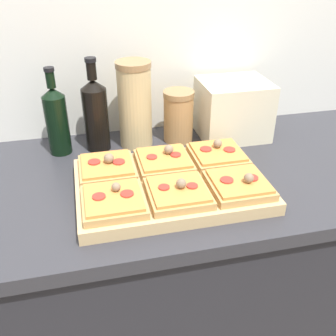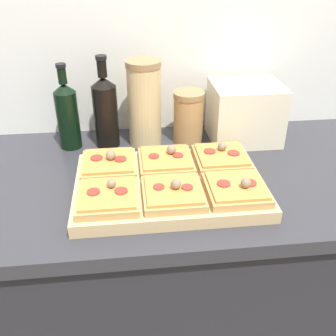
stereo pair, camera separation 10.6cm
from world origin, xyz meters
The scene contains 14 objects.
wall_back centered at (0.00, 0.67, 1.25)m, with size 6.00×0.06×2.50m.
kitchen_counter centered at (0.00, 0.32, 0.44)m, with size 2.63×0.67×0.89m.
cutting_board centered at (0.01, 0.23, 0.90)m, with size 0.50×0.34×0.03m, color tan.
pizza_slice_back_left centered at (-0.15, 0.31, 0.94)m, with size 0.15×0.15×0.06m.
pizza_slice_back_center centered at (0.01, 0.31, 0.94)m, with size 0.15×0.15×0.05m.
pizza_slice_back_right centered at (0.17, 0.31, 0.94)m, with size 0.15×0.15×0.05m.
pizza_slice_front_left centered at (-0.15, 0.15, 0.94)m, with size 0.15×0.15×0.05m.
pizza_slice_front_center centered at (0.01, 0.15, 0.94)m, with size 0.15×0.15×0.05m.
pizza_slice_front_right centered at (0.17, 0.15, 0.94)m, with size 0.15×0.15×0.05m.
olive_oil_bottle centered at (-0.28, 0.53, 1.00)m, with size 0.07×0.07×0.27m.
wine_bottle centered at (-0.16, 0.53, 1.01)m, with size 0.08×0.08×0.29m.
grain_jar_tall centered at (-0.04, 0.53, 1.03)m, with size 0.11×0.11×0.28m.
grain_jar_short centered at (0.11, 0.53, 0.97)m, with size 0.10×0.10×0.17m.
toaster_oven centered at (0.30, 0.52, 0.98)m, with size 0.25×0.19×0.19m.
Camera 2 is at (-0.09, -0.65, 1.48)m, focal length 42.00 mm.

